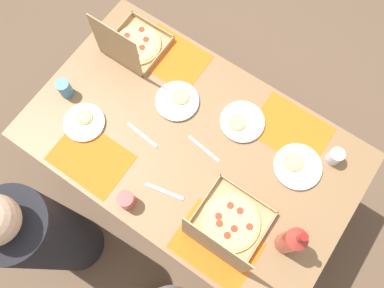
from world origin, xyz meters
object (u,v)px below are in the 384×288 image
at_px(plate_near_left, 178,101).
at_px(cup_red, 127,200).
at_px(pizza_box_edge_far, 133,45).
at_px(soda_bottle, 292,241).
at_px(pizza_box_center, 227,227).
at_px(plate_near_right, 84,122).
at_px(plate_far_left, 242,122).
at_px(diner_right_seat, 49,235).
at_px(cup_spare, 65,89).
at_px(plate_far_right, 297,166).
at_px(cup_dark, 335,156).

distance_m(plate_near_left, cup_red, 0.55).
relative_size(pizza_box_edge_far, soda_bottle, 0.96).
xyz_separation_m(pizza_box_center, plate_near_right, (0.84, -0.04, -0.04)).
distance_m(pizza_box_center, plate_near_right, 0.84).
distance_m(plate_far_left, soda_bottle, 0.61).
relative_size(cup_red, diner_right_seat, 0.08).
height_order(pizza_box_center, cup_red, pizza_box_center).
bearing_deg(plate_near_right, cup_spare, -23.82).
xyz_separation_m(plate_far_right, cup_spare, (1.13, 0.31, 0.04)).
height_order(pizza_box_edge_far, plate_near_left, pizza_box_edge_far).
xyz_separation_m(pizza_box_center, cup_red, (0.43, 0.15, -0.00)).
relative_size(pizza_box_center, cup_spare, 3.48).
bearing_deg(pizza_box_center, plate_far_right, -105.52).
height_order(plate_near_left, diner_right_seat, diner_right_seat).
height_order(pizza_box_center, plate_near_left, pizza_box_center).
bearing_deg(pizza_box_center, pizza_box_edge_far, -29.31).
relative_size(plate_far_left, soda_bottle, 0.67).
xyz_separation_m(cup_spare, cup_dark, (-1.25, -0.44, -0.01)).
relative_size(plate_near_left, plate_far_left, 1.00).
bearing_deg(soda_bottle, cup_dark, -88.62).
height_order(pizza_box_edge_far, diner_right_seat, diner_right_seat).
bearing_deg(cup_red, plate_far_right, -133.54).
bearing_deg(cup_red, plate_near_right, -24.70).
bearing_deg(pizza_box_edge_far, soda_bottle, 160.32).
bearing_deg(plate_near_left, plate_near_right, 48.54).
relative_size(pizza_box_edge_far, cup_red, 3.27).
relative_size(plate_near_right, diner_right_seat, 0.17).
xyz_separation_m(plate_near_right, plate_far_right, (-0.96, -0.39, 0.00)).
bearing_deg(plate_far_left, soda_bottle, 140.73).
height_order(plate_near_right, cup_dark, cup_dark).
xyz_separation_m(cup_red, diner_right_seat, (0.27, 0.34, -0.26)).
xyz_separation_m(pizza_box_center, plate_near_left, (0.53, -0.38, -0.04)).
distance_m(pizza_box_center, cup_dark, 0.60).
xyz_separation_m(cup_red, cup_dark, (-0.67, -0.70, -0.00)).
xyz_separation_m(plate_near_left, plate_far_left, (-0.32, -0.08, 0.00)).
bearing_deg(diner_right_seat, soda_bottle, -148.31).
relative_size(plate_far_left, cup_dark, 2.53).
distance_m(pizza_box_edge_far, diner_right_seat, 1.04).
relative_size(cup_spare, cup_dark, 1.14).
distance_m(plate_far_left, diner_right_seat, 1.10).
xyz_separation_m(soda_bottle, cup_red, (0.68, 0.24, -0.08)).
bearing_deg(cup_dark, cup_red, 46.56).
distance_m(plate_far_left, cup_spare, 0.88).
height_order(plate_far_left, diner_right_seat, diner_right_seat).
relative_size(plate_near_left, cup_spare, 2.20).
bearing_deg(cup_spare, plate_near_left, -150.41).
xyz_separation_m(pizza_box_center, plate_far_left, (0.21, -0.47, -0.04)).
xyz_separation_m(plate_near_right, cup_spare, (0.17, -0.08, 0.04)).
bearing_deg(plate_far_left, plate_near_right, 34.53).
bearing_deg(pizza_box_edge_far, cup_spare, 71.89).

